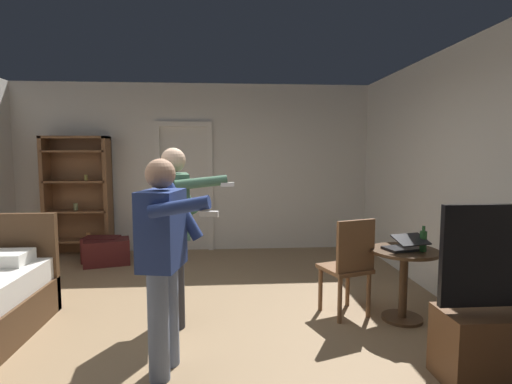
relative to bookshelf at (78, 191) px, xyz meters
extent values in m
plane|color=#997A56|center=(1.83, -3.10, -1.01)|extent=(7.18, 7.18, 0.00)
cube|color=silver|center=(1.83, 0.22, 0.36)|extent=(6.01, 0.12, 2.75)
cube|color=silver|center=(4.78, -3.10, 0.36)|extent=(0.12, 6.76, 2.75)
cube|color=white|center=(1.23, 0.14, 0.01)|extent=(0.08, 0.08, 2.05)
cube|color=white|center=(2.08, 0.14, 0.01)|extent=(0.08, 0.08, 2.05)
cube|color=white|center=(1.65, 0.14, 1.08)|extent=(0.93, 0.08, 0.08)
cube|color=white|center=(0.20, -2.57, -0.38)|extent=(0.50, 0.34, 0.12)
cube|color=brown|center=(-0.47, -0.04, -0.07)|extent=(0.06, 0.32, 1.88)
cube|color=brown|center=(0.47, -0.04, -0.07)|extent=(0.06, 0.32, 1.88)
cube|color=brown|center=(0.00, -0.04, 0.85)|extent=(1.01, 0.32, 0.04)
cube|color=brown|center=(0.00, 0.11, -0.07)|extent=(1.01, 0.02, 1.88)
cube|color=brown|center=(0.00, -0.04, -0.78)|extent=(0.95, 0.32, 0.03)
cylinder|color=tan|center=(0.14, -0.04, -0.71)|extent=(0.06, 0.06, 0.10)
cube|color=brown|center=(0.00, -0.04, -0.31)|extent=(0.95, 0.32, 0.03)
cylinder|color=#868F5F|center=(-0.04, -0.04, -0.24)|extent=(0.07, 0.07, 0.11)
cube|color=brown|center=(0.00, -0.04, 0.16)|extent=(0.95, 0.32, 0.03)
cylinder|color=#9E9646|center=(0.14, -0.04, 0.22)|extent=(0.05, 0.05, 0.09)
cube|color=brown|center=(0.00, -0.04, 0.63)|extent=(0.95, 0.32, 0.03)
cylinder|color=#4C331E|center=(4.06, -2.80, -0.68)|extent=(0.08, 0.08, 0.67)
cylinder|color=#4C331E|center=(4.06, -2.80, -1.00)|extent=(0.39, 0.39, 0.03)
cylinder|color=#4C331E|center=(4.06, -2.80, -0.33)|extent=(0.65, 0.65, 0.03)
cube|color=black|center=(4.03, -2.80, -0.30)|extent=(0.37, 0.30, 0.02)
cube|color=black|center=(4.06, -2.92, -0.19)|extent=(0.36, 0.27, 0.08)
cube|color=navy|center=(4.06, -2.91, -0.19)|extent=(0.32, 0.23, 0.06)
cylinder|color=#255828|center=(4.20, -2.88, -0.22)|extent=(0.06, 0.06, 0.19)
cylinder|color=#255828|center=(4.20, -2.88, -0.10)|extent=(0.03, 0.03, 0.05)
cylinder|color=brown|center=(3.63, -2.40, -0.79)|extent=(0.04, 0.04, 0.45)
cylinder|color=brown|center=(3.31, -2.52, -0.79)|extent=(0.04, 0.04, 0.45)
cylinder|color=brown|center=(3.74, -2.73, -0.79)|extent=(0.04, 0.04, 0.45)
cylinder|color=brown|center=(3.42, -2.84, -0.79)|extent=(0.04, 0.04, 0.45)
cube|color=brown|center=(3.53, -2.62, -0.54)|extent=(0.53, 0.53, 0.04)
cube|color=brown|center=(3.58, -2.78, -0.27)|extent=(0.41, 0.17, 0.50)
cylinder|color=slate|center=(1.90, -3.46, -0.62)|extent=(0.15, 0.15, 0.80)
cylinder|color=slate|center=(1.86, -3.67, -0.62)|extent=(0.15, 0.15, 0.80)
cube|color=navy|center=(1.88, -3.57, 0.07)|extent=(0.33, 0.43, 0.56)
sphere|color=tan|center=(1.88, -3.57, 0.47)|extent=(0.22, 0.22, 0.22)
cylinder|color=navy|center=(2.01, -3.37, 0.17)|extent=(0.33, 0.15, 0.46)
cylinder|color=navy|center=(2.04, -3.82, 0.26)|extent=(0.43, 0.17, 0.16)
cube|color=white|center=(2.24, -3.89, 0.22)|extent=(0.12, 0.06, 0.04)
cylinder|color=#333338|center=(1.84, -2.58, -0.59)|extent=(0.15, 0.15, 0.84)
cylinder|color=#333338|center=(1.88, -2.82, -0.59)|extent=(0.15, 0.15, 0.84)
cube|color=#3F664C|center=(1.86, -2.70, 0.12)|extent=(0.33, 0.46, 0.60)
sphere|color=#D8AD8C|center=(1.86, -2.70, 0.55)|extent=(0.23, 0.23, 0.23)
cylinder|color=#3F664C|center=(1.91, -2.45, 0.23)|extent=(0.34, 0.14, 0.48)
cylinder|color=#3F664C|center=(2.13, -2.90, 0.35)|extent=(0.47, 0.17, 0.13)
cube|color=white|center=(2.36, -2.88, 0.33)|extent=(0.12, 0.06, 0.04)
cube|color=#4C1919|center=(0.60, -0.63, -0.83)|extent=(0.71, 0.54, 0.37)
cube|color=#4C1919|center=(0.47, -0.47, -0.83)|extent=(0.52, 0.33, 0.38)
camera|label=1|loc=(2.36, -6.41, 0.62)|focal=27.72mm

